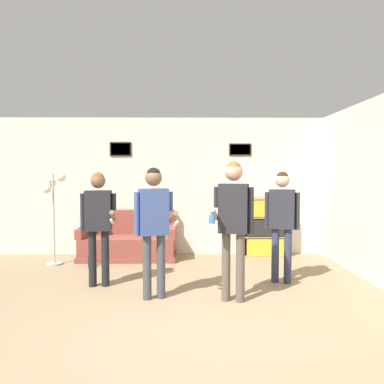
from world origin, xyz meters
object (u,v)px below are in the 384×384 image
(couch, at_px, (129,243))
(bottle_on_floor, at_px, (90,261))
(person_spectator_near_bookshelf, at_px, (282,215))
(person_watcher_holding_cup, at_px, (233,215))
(floor_lamp, at_px, (53,199))
(drinking_cup, at_px, (269,195))
(person_player_foreground_left, at_px, (98,217))
(bookshelf, at_px, (265,227))
(person_player_foreground_center, at_px, (154,219))

(couch, bearing_deg, bottle_on_floor, -130.75)
(couch, xyz_separation_m, bottle_on_floor, (-0.56, -0.65, -0.19))
(person_spectator_near_bookshelf, relative_size, bottle_on_floor, 6.44)
(person_watcher_holding_cup, xyz_separation_m, bottle_on_floor, (-2.25, 1.75, -0.99))
(floor_lamp, relative_size, drinking_cup, 14.60)
(person_player_foreground_left, bearing_deg, bookshelf, 35.30)
(person_spectator_near_bookshelf, xyz_separation_m, bottle_on_floor, (-3.06, 0.96, -0.90))
(bottle_on_floor, bearing_deg, person_player_foreground_center, -52.77)
(floor_lamp, relative_size, bottle_on_floor, 6.38)
(couch, xyz_separation_m, person_player_foreground_left, (-0.14, -1.76, 0.70))
(person_player_foreground_left, xyz_separation_m, bottle_on_floor, (-0.42, 1.11, -0.89))
(couch, height_order, person_player_foreground_center, person_player_foreground_center)
(person_player_foreground_center, xyz_separation_m, person_watcher_holding_cup, (1.00, -0.10, 0.06))
(floor_lamp, distance_m, person_player_foreground_center, 2.65)
(person_player_foreground_left, bearing_deg, floor_lamp, 130.40)
(floor_lamp, bearing_deg, person_watcher_holding_cup, -33.37)
(person_player_foreground_center, distance_m, drinking_cup, 3.20)
(floor_lamp, distance_m, drinking_cup, 3.98)
(person_player_foreground_left, height_order, person_spectator_near_bookshelf, person_spectator_near_bookshelf)
(bookshelf, bearing_deg, person_spectator_near_bookshelf, -93.80)
(person_player_foreground_left, xyz_separation_m, drinking_cup, (2.84, 1.95, 0.19))
(person_player_foreground_left, xyz_separation_m, person_watcher_holding_cup, (1.83, -0.64, 0.10))
(person_player_foreground_left, distance_m, person_watcher_holding_cup, 1.94)
(person_spectator_near_bookshelf, bearing_deg, person_player_foreground_center, -159.14)
(bookshelf, bearing_deg, drinking_cup, 0.25)
(person_player_foreground_center, bearing_deg, person_watcher_holding_cup, -5.90)
(person_watcher_holding_cup, height_order, bottle_on_floor, person_watcher_holding_cup)
(person_spectator_near_bookshelf, bearing_deg, floor_lamp, 163.10)
(bottle_on_floor, bearing_deg, person_watcher_holding_cup, -37.89)
(bottle_on_floor, xyz_separation_m, drinking_cup, (3.26, 0.85, 1.08))
(bookshelf, xyz_separation_m, bottle_on_floor, (-3.18, -0.85, -0.46))
(couch, height_order, person_player_foreground_left, person_player_foreground_left)
(person_player_foreground_left, relative_size, bottle_on_floor, 6.41)
(bookshelf, distance_m, floor_lamp, 3.95)
(person_player_foreground_left, bearing_deg, person_spectator_near_bookshelf, 3.18)
(drinking_cup, bearing_deg, person_player_foreground_left, -145.47)
(person_watcher_holding_cup, bearing_deg, drinking_cup, 68.80)
(couch, relative_size, bottle_on_floor, 7.06)
(bookshelf, height_order, person_spectator_near_bookshelf, person_spectator_near_bookshelf)
(person_player_foreground_left, distance_m, person_player_foreground_center, 0.99)
(floor_lamp, xyz_separation_m, person_player_foreground_left, (1.09, -1.28, -0.16))
(couch, height_order, bottle_on_floor, couch)
(person_player_foreground_left, xyz_separation_m, person_player_foreground_center, (0.83, -0.54, 0.04))
(bookshelf, relative_size, person_player_foreground_center, 0.67)
(couch, xyz_separation_m, floor_lamp, (-1.23, -0.48, 0.86))
(person_player_foreground_left, height_order, person_watcher_holding_cup, person_watcher_holding_cup)
(couch, bearing_deg, drinking_cup, 4.16)
(person_player_foreground_left, relative_size, drinking_cup, 14.67)
(person_player_foreground_center, relative_size, person_spectator_near_bookshelf, 1.03)
(couch, height_order, drinking_cup, drinking_cup)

